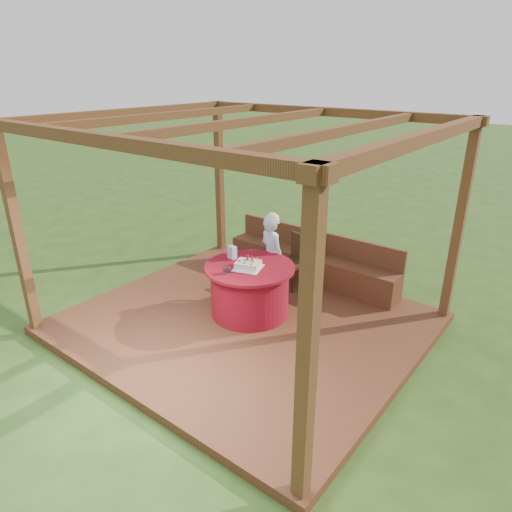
{
  "coord_description": "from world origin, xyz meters",
  "views": [
    {
      "loc": [
        3.53,
        -4.28,
        3.36
      ],
      "look_at": [
        0.0,
        0.25,
        1.0
      ],
      "focal_mm": 32.0,
      "sensor_mm": 36.0,
      "label": 1
    }
  ],
  "objects_px": {
    "bench": "(311,264)",
    "drinking_glass": "(227,270)",
    "birthday_cake": "(248,265)",
    "table": "(250,290)",
    "gift_bag": "(232,252)",
    "elderly_woman": "(272,255)",
    "chair": "(296,258)"
  },
  "relations": [
    {
      "from": "elderly_woman",
      "to": "gift_bag",
      "type": "distance_m",
      "value": 0.66
    },
    {
      "from": "bench",
      "to": "birthday_cake",
      "type": "height_order",
      "value": "birthday_cake"
    },
    {
      "from": "birthday_cake",
      "to": "gift_bag",
      "type": "distance_m",
      "value": 0.43
    },
    {
      "from": "birthday_cake",
      "to": "table",
      "type": "bearing_deg",
      "value": 111.72
    },
    {
      "from": "elderly_woman",
      "to": "drinking_glass",
      "type": "bearing_deg",
      "value": -89.46
    },
    {
      "from": "gift_bag",
      "to": "table",
      "type": "bearing_deg",
      "value": 3.67
    },
    {
      "from": "elderly_woman",
      "to": "drinking_glass",
      "type": "height_order",
      "value": "elderly_woman"
    },
    {
      "from": "gift_bag",
      "to": "drinking_glass",
      "type": "xyz_separation_m",
      "value": [
        0.28,
        -0.44,
        -0.05
      ]
    },
    {
      "from": "bench",
      "to": "gift_bag",
      "type": "distance_m",
      "value": 1.62
    },
    {
      "from": "elderly_woman",
      "to": "birthday_cake",
      "type": "height_order",
      "value": "elderly_woman"
    },
    {
      "from": "bench",
      "to": "chair",
      "type": "distance_m",
      "value": 0.4
    },
    {
      "from": "bench",
      "to": "gift_bag",
      "type": "relative_size",
      "value": 16.31
    },
    {
      "from": "bench",
      "to": "elderly_woman",
      "type": "bearing_deg",
      "value": -100.74
    },
    {
      "from": "bench",
      "to": "elderly_woman",
      "type": "height_order",
      "value": "elderly_woman"
    },
    {
      "from": "gift_bag",
      "to": "drinking_glass",
      "type": "bearing_deg",
      "value": -43.33
    },
    {
      "from": "gift_bag",
      "to": "drinking_glass",
      "type": "distance_m",
      "value": 0.53
    },
    {
      "from": "birthday_cake",
      "to": "drinking_glass",
      "type": "xyz_separation_m",
      "value": [
        -0.12,
        -0.31,
        -0.0
      ]
    },
    {
      "from": "chair",
      "to": "elderly_woman",
      "type": "xyz_separation_m",
      "value": [
        -0.09,
        -0.53,
        0.21
      ]
    },
    {
      "from": "bench",
      "to": "gift_bag",
      "type": "height_order",
      "value": "gift_bag"
    },
    {
      "from": "bench",
      "to": "chair",
      "type": "height_order",
      "value": "chair"
    },
    {
      "from": "birthday_cake",
      "to": "chair",
      "type": "bearing_deg",
      "value": 91.52
    },
    {
      "from": "drinking_glass",
      "to": "gift_bag",
      "type": "bearing_deg",
      "value": 122.79
    },
    {
      "from": "chair",
      "to": "drinking_glass",
      "type": "distance_m",
      "value": 1.59
    },
    {
      "from": "elderly_woman",
      "to": "drinking_glass",
      "type": "xyz_separation_m",
      "value": [
        0.01,
        -1.02,
        0.11
      ]
    },
    {
      "from": "table",
      "to": "drinking_glass",
      "type": "xyz_separation_m",
      "value": [
        -0.09,
        -0.38,
        0.41
      ]
    },
    {
      "from": "table",
      "to": "elderly_woman",
      "type": "bearing_deg",
      "value": 98.62
    },
    {
      "from": "bench",
      "to": "birthday_cake",
      "type": "bearing_deg",
      "value": -91.45
    },
    {
      "from": "bench",
      "to": "gift_bag",
      "type": "bearing_deg",
      "value": -106.84
    },
    {
      "from": "bench",
      "to": "birthday_cake",
      "type": "relative_size",
      "value": 6.56
    },
    {
      "from": "bench",
      "to": "drinking_glass",
      "type": "distance_m",
      "value": 1.97
    },
    {
      "from": "bench",
      "to": "drinking_glass",
      "type": "bearing_deg",
      "value": -94.7
    },
    {
      "from": "table",
      "to": "birthday_cake",
      "type": "distance_m",
      "value": 0.42
    }
  ]
}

